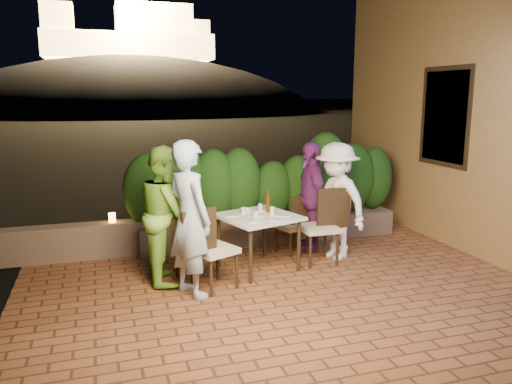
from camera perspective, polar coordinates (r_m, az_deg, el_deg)
name	(u,v)px	position (r m, az deg, el deg)	size (l,w,h in m)	color
ground	(318,297)	(6.10, 7.12, -11.81)	(400.00, 400.00, 0.00)	black
terrace_floor	(302,286)	(6.54, 5.25, -10.66)	(7.00, 6.00, 0.15)	brown
building_wall	(468,85)	(9.28, 23.07, 11.22)	(1.60, 5.00, 5.00)	#A1783F
window_pane	(447,117)	(8.40, 20.94, 8.05)	(0.08, 1.00, 1.40)	black
window_frame	(446,117)	(8.40, 20.89, 8.05)	(0.06, 1.15, 1.55)	black
planter	(270,229)	(8.11, 1.66, -4.21)	(4.20, 0.55, 0.40)	brown
hedge	(271,183)	(7.95, 1.69, 1.01)	(4.00, 0.70, 1.10)	#193E10
parapet	(74,242)	(7.69, -20.06, -5.39)	(2.20, 0.30, 0.50)	brown
hill	(134,145)	(65.54, -13.75, 5.29)	(52.00, 40.00, 22.00)	black
fortress	(129,25)	(65.74, -14.36, 17.96)	(26.00, 8.00, 8.00)	#FFCC7A
dining_table	(258,242)	(6.79, 0.26, -5.75)	(0.94, 0.94, 0.75)	white
plate_nw	(253,221)	(6.37, -0.34, -3.35)	(0.20, 0.20, 0.01)	white
plate_sw	(233,215)	(6.70, -2.70, -2.63)	(0.20, 0.20, 0.01)	white
plate_ne	(283,215)	(6.70, 3.14, -2.62)	(0.23, 0.23, 0.01)	white
plate_se	(266,210)	(6.98, 1.17, -2.04)	(0.20, 0.20, 0.01)	white
plate_centre	(256,215)	(6.69, 0.04, -2.63)	(0.24, 0.24, 0.01)	white
plate_front	(276,220)	(6.45, 2.27, -3.16)	(0.20, 0.20, 0.01)	white
glass_nw	(256,215)	(6.48, -0.03, -2.66)	(0.06, 0.06, 0.11)	silver
glass_sw	(243,211)	(6.74, -1.45, -2.15)	(0.06, 0.06, 0.10)	silver
glass_ne	(272,211)	(6.71, 1.87, -2.16)	(0.07, 0.07, 0.11)	silver
glass_se	(260,208)	(6.89, 0.49, -1.80)	(0.07, 0.07, 0.11)	silver
beer_bottle	(268,201)	(6.84, 1.38, -1.05)	(0.06, 0.06, 0.31)	#432B0B
bowl	(246,210)	(6.90, -1.13, -2.08)	(0.16, 0.16, 0.04)	white
chair_left_front	(214,248)	(6.11, -4.81, -6.38)	(0.48, 0.48, 1.03)	black
chair_left_back	(194,245)	(6.53, -7.11, -6.07)	(0.39, 0.39, 0.85)	black
chair_right_front	(318,226)	(7.04, 7.15, -3.90)	(0.49, 0.49, 1.06)	black
chair_right_back	(292,225)	(7.47, 4.13, -3.79)	(0.40, 0.40, 0.85)	black
diner_blue	(190,219)	(5.85, -7.57, -3.06)	(0.67, 0.44, 1.85)	#A5BED4
diner_green	(167,214)	(6.36, -10.14, -2.52)	(0.84, 0.66, 1.73)	#8CD442
diner_white	(336,201)	(7.22, 9.15, -1.05)	(1.09, 0.62, 1.68)	white
diner_purple	(311,196)	(7.59, 6.25, -0.49)	(0.97, 0.40, 1.65)	#75297B
parapet_lamp	(112,218)	(7.60, -16.13, -2.84)	(0.10, 0.10, 0.14)	orange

